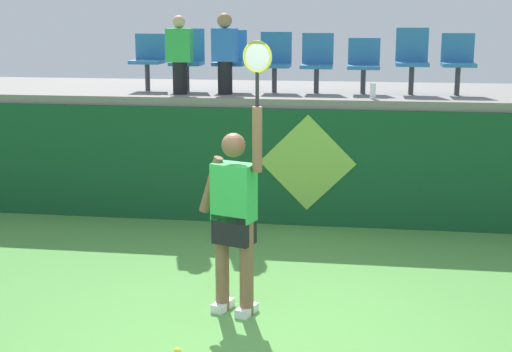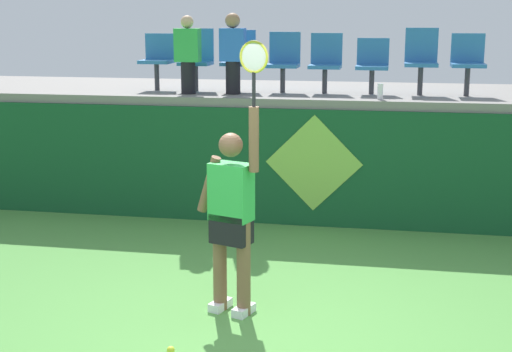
{
  "view_description": "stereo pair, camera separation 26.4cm",
  "coord_description": "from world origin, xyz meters",
  "px_view_note": "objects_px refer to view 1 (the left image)",
  "views": [
    {
      "loc": [
        0.95,
        -5.77,
        2.75
      ],
      "look_at": [
        -0.1,
        1.28,
        1.16
      ],
      "focal_mm": 51.1,
      "sensor_mm": 36.0,
      "label": 1
    },
    {
      "loc": [
        1.21,
        -5.72,
        2.75
      ],
      "look_at": [
        -0.1,
        1.28,
        1.16
      ],
      "focal_mm": 51.1,
      "sensor_mm": 36.0,
      "label": 2
    }
  ],
  "objects_px": {
    "tennis_player": "(235,213)",
    "spectator_0": "(179,54)",
    "stadium_chair_3": "(275,59)",
    "stadium_chair_4": "(317,60)",
    "water_bottle": "(373,91)",
    "stadium_chair_1": "(188,57)",
    "stadium_chair_6": "(412,57)",
    "stadium_chair_5": "(364,63)",
    "stadium_chair_0": "(148,58)",
    "spectator_1": "(225,52)",
    "stadium_chair_7": "(458,60)",
    "stadium_chair_2": "(230,58)",
    "tennis_ball": "(177,351)"
  },
  "relations": [
    {
      "from": "stadium_chair_2",
      "to": "spectator_0",
      "type": "height_order",
      "value": "spectator_0"
    },
    {
      "from": "water_bottle",
      "to": "stadium_chair_7",
      "type": "relative_size",
      "value": 0.25
    },
    {
      "from": "tennis_player",
      "to": "stadium_chair_3",
      "type": "height_order",
      "value": "tennis_player"
    },
    {
      "from": "tennis_ball",
      "to": "spectator_1",
      "type": "xyz_separation_m",
      "value": [
        -0.44,
        4.48,
        2.22
      ]
    },
    {
      "from": "tennis_player",
      "to": "stadium_chair_6",
      "type": "xyz_separation_m",
      "value": [
        1.77,
        3.94,
        1.2
      ]
    },
    {
      "from": "tennis_ball",
      "to": "stadium_chair_5",
      "type": "relative_size",
      "value": 0.09
    },
    {
      "from": "stadium_chair_2",
      "to": "spectator_1",
      "type": "xyz_separation_m",
      "value": [
        0.0,
        -0.4,
        0.1
      ]
    },
    {
      "from": "stadium_chair_3",
      "to": "stadium_chair_4",
      "type": "xyz_separation_m",
      "value": [
        0.59,
        -0.0,
        -0.01
      ]
    },
    {
      "from": "stadium_chair_0",
      "to": "stadium_chair_1",
      "type": "height_order",
      "value": "stadium_chair_1"
    },
    {
      "from": "stadium_chair_6",
      "to": "spectator_0",
      "type": "height_order",
      "value": "spectator_0"
    },
    {
      "from": "stadium_chair_0",
      "to": "tennis_ball",
      "type": "bearing_deg",
      "value": -71.41
    },
    {
      "from": "tennis_player",
      "to": "stadium_chair_5",
      "type": "xyz_separation_m",
      "value": [
        1.12,
        3.93,
        1.13
      ]
    },
    {
      "from": "stadium_chair_4",
      "to": "stadium_chair_5",
      "type": "height_order",
      "value": "stadium_chair_4"
    },
    {
      "from": "stadium_chair_7",
      "to": "tennis_ball",
      "type": "bearing_deg",
      "value": -118.96
    },
    {
      "from": "water_bottle",
      "to": "stadium_chair_3",
      "type": "relative_size",
      "value": 0.25
    },
    {
      "from": "stadium_chair_2",
      "to": "stadium_chair_5",
      "type": "distance_m",
      "value": 1.88
    },
    {
      "from": "stadium_chair_1",
      "to": "stadium_chair_7",
      "type": "relative_size",
      "value": 1.06
    },
    {
      "from": "stadium_chair_2",
      "to": "stadium_chair_3",
      "type": "distance_m",
      "value": 0.64
    },
    {
      "from": "stadium_chair_5",
      "to": "stadium_chair_2",
      "type": "bearing_deg",
      "value": 179.77
    },
    {
      "from": "tennis_player",
      "to": "spectator_0",
      "type": "height_order",
      "value": "spectator_0"
    },
    {
      "from": "tennis_ball",
      "to": "stadium_chair_0",
      "type": "relative_size",
      "value": 0.08
    },
    {
      "from": "stadium_chair_6",
      "to": "spectator_1",
      "type": "xyz_separation_m",
      "value": [
        -2.53,
        -0.4,
        0.08
      ]
    },
    {
      "from": "stadium_chair_0",
      "to": "stadium_chair_4",
      "type": "bearing_deg",
      "value": 0.17
    },
    {
      "from": "tennis_ball",
      "to": "stadium_chair_1",
      "type": "bearing_deg",
      "value": 102.22
    },
    {
      "from": "tennis_ball",
      "to": "stadium_chair_5",
      "type": "height_order",
      "value": "stadium_chair_5"
    },
    {
      "from": "tennis_player",
      "to": "stadium_chair_4",
      "type": "height_order",
      "value": "tennis_player"
    },
    {
      "from": "stadium_chair_0",
      "to": "stadium_chair_6",
      "type": "height_order",
      "value": "stadium_chair_6"
    },
    {
      "from": "stadium_chair_4",
      "to": "tennis_ball",
      "type": "bearing_deg",
      "value": -99.2
    },
    {
      "from": "spectator_0",
      "to": "spectator_1",
      "type": "bearing_deg",
      "value": 6.57
    },
    {
      "from": "stadium_chair_7",
      "to": "spectator_0",
      "type": "distance_m",
      "value": 3.79
    },
    {
      "from": "stadium_chair_0",
      "to": "spectator_1",
      "type": "xyz_separation_m",
      "value": [
        1.2,
        -0.39,
        0.11
      ]
    },
    {
      "from": "stadium_chair_1",
      "to": "tennis_ball",
      "type": "bearing_deg",
      "value": -77.78
    },
    {
      "from": "tennis_player",
      "to": "stadium_chair_7",
      "type": "height_order",
      "value": "tennis_player"
    },
    {
      "from": "water_bottle",
      "to": "spectator_1",
      "type": "bearing_deg",
      "value": 171.95
    },
    {
      "from": "stadium_chair_2",
      "to": "tennis_ball",
      "type": "bearing_deg",
      "value": -84.84
    },
    {
      "from": "stadium_chair_0",
      "to": "spectator_1",
      "type": "height_order",
      "value": "spectator_1"
    },
    {
      "from": "stadium_chair_6",
      "to": "spectator_0",
      "type": "bearing_deg",
      "value": -171.42
    },
    {
      "from": "stadium_chair_3",
      "to": "stadium_chair_6",
      "type": "height_order",
      "value": "stadium_chair_6"
    },
    {
      "from": "spectator_0",
      "to": "tennis_ball",
      "type": "bearing_deg",
      "value": -76.51
    },
    {
      "from": "tennis_ball",
      "to": "stadium_chair_7",
      "type": "bearing_deg",
      "value": 61.04
    },
    {
      "from": "stadium_chair_0",
      "to": "stadium_chair_3",
      "type": "distance_m",
      "value": 1.84
    },
    {
      "from": "tennis_player",
      "to": "stadium_chair_1",
      "type": "bearing_deg",
      "value": 109.23
    },
    {
      "from": "stadium_chair_2",
      "to": "spectator_1",
      "type": "height_order",
      "value": "spectator_1"
    },
    {
      "from": "stadium_chair_4",
      "to": "stadium_chair_3",
      "type": "bearing_deg",
      "value": 179.93
    },
    {
      "from": "stadium_chair_0",
      "to": "spectator_0",
      "type": "distance_m",
      "value": 0.75
    },
    {
      "from": "stadium_chair_1",
      "to": "spectator_0",
      "type": "distance_m",
      "value": 0.48
    },
    {
      "from": "stadium_chair_5",
      "to": "stadium_chair_6",
      "type": "distance_m",
      "value": 0.66
    },
    {
      "from": "stadium_chair_6",
      "to": "spectator_0",
      "type": "relative_size",
      "value": 0.84
    },
    {
      "from": "water_bottle",
      "to": "stadium_chair_1",
      "type": "distance_m",
      "value": 2.74
    },
    {
      "from": "stadium_chair_1",
      "to": "spectator_1",
      "type": "relative_size",
      "value": 0.8
    }
  ]
}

